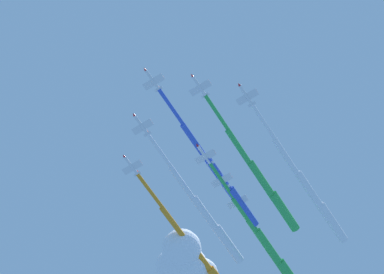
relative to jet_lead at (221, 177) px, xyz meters
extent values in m
cylinder|color=silver|center=(-28.09, 35.37, 0.03)|extent=(6.61, 7.80, 1.25)
cone|color=red|center=(-31.25, 39.30, 0.03)|extent=(1.74, 1.76, 1.19)
cylinder|color=black|center=(-25.12, 31.66, 0.03)|extent=(1.11, 1.05, 0.94)
ellipsoid|color=black|center=(-29.38, 36.87, 0.50)|extent=(1.85, 2.01, 0.78)
cube|color=silver|center=(-27.75, 34.95, -0.02)|extent=(8.19, 7.32, 1.37)
cube|color=red|center=(-30.73, 32.56, -0.51)|extent=(1.99, 2.24, 0.20)
cube|color=red|center=(-24.79, 37.33, 0.62)|extent=(1.99, 2.24, 0.20)
cube|color=silver|center=(-25.73, 32.42, 0.03)|extent=(3.17, 2.85, 0.57)
cube|color=red|center=(-25.83, 32.33, 0.97)|extent=(1.19, 1.34, 1.90)
cylinder|color=blue|center=(-19.99, 25.27, 0.03)|extent=(12.60, 15.15, 1.59)
cylinder|color=blue|center=(-9.88, 13.15, 0.08)|extent=(13.22, 15.65, 2.39)
cylinder|color=blue|center=(-0.32, 0.58, 0.02)|extent=(13.84, 16.15, 3.18)
cylinder|color=blue|center=(9.22, -12.00, -0.05)|extent=(14.46, 16.65, 3.98)
cylinder|color=silver|center=(-30.85, 18.61, 1.13)|extent=(6.62, 7.76, 1.23)
cone|color=red|center=(-34.04, 22.53, 1.13)|extent=(1.72, 1.74, 1.16)
cylinder|color=black|center=(-27.86, 14.92, 1.13)|extent=(1.09, 1.05, 0.92)
ellipsoid|color=black|center=(-32.15, 20.11, 1.59)|extent=(1.85, 2.00, 0.77)
cube|color=silver|center=(-30.51, 18.19, 1.08)|extent=(8.19, 7.36, 1.16)
cube|color=red|center=(-33.48, 15.78, 0.68)|extent=(2.00, 2.23, 0.18)
cube|color=red|center=(-27.55, 20.59, 1.62)|extent=(2.00, 2.23, 0.18)
cube|color=silver|center=(-28.47, 15.67, 1.13)|extent=(3.17, 2.86, 0.49)
cube|color=red|center=(-28.56, 15.60, 2.07)|extent=(1.15, 1.31, 1.90)
cylinder|color=green|center=(-22.74, 8.61, 1.13)|extent=(12.56, 14.97, 1.56)
cylinder|color=green|center=(-12.64, -3.37, 1.17)|extent=(13.17, 15.46, 2.34)
cylinder|color=green|center=(-3.08, -15.78, 1.12)|extent=(13.77, 15.95, 3.12)
cylinder|color=green|center=(6.45, -28.22, 1.06)|extent=(14.38, 16.44, 3.90)
cylinder|color=silver|center=(-11.14, 34.38, -1.80)|extent=(6.59, 7.78, 1.22)
cone|color=red|center=(-14.30, 38.31, -1.80)|extent=(1.72, 1.74, 1.16)
cylinder|color=black|center=(-8.16, 30.68, -1.80)|extent=(1.09, 1.04, 0.91)
ellipsoid|color=black|center=(-12.42, 35.89, -1.33)|extent=(1.84, 2.00, 0.76)
cube|color=silver|center=(-10.79, 33.96, -1.85)|extent=(8.21, 7.35, 1.10)
cube|color=red|center=(-13.78, 31.56, -2.21)|extent=(1.99, 2.24, 0.18)
cube|color=red|center=(-7.82, 36.36, -1.34)|extent=(1.99, 2.24, 0.18)
cube|color=silver|center=(-8.77, 31.43, -1.80)|extent=(3.18, 2.86, 0.46)
cube|color=red|center=(-8.85, 31.37, -0.85)|extent=(1.14, 1.30, 1.90)
cylinder|color=white|center=(-3.18, 24.49, -1.80)|extent=(12.22, 14.66, 1.55)
cylinder|color=white|center=(6.63, 12.78, -1.76)|extent=(12.83, 15.15, 2.33)
cylinder|color=white|center=(15.88, 0.62, -1.81)|extent=(13.43, 15.63, 3.10)
cylinder|color=white|center=(25.12, -11.56, -1.86)|extent=(14.03, 16.12, 3.88)
cylinder|color=silver|center=(-33.61, 1.85, -1.95)|extent=(6.53, 7.82, 1.21)
cone|color=red|center=(-36.74, 5.81, -1.95)|extent=(1.71, 1.73, 1.15)
cylinder|color=black|center=(-30.67, -1.88, -1.95)|extent=(1.09, 1.03, 0.91)
ellipsoid|color=black|center=(-34.88, 3.37, -1.49)|extent=(1.83, 2.01, 0.76)
cube|color=silver|center=(-33.28, 1.43, -2.00)|extent=(8.24, 7.30, 1.05)
cube|color=red|center=(-36.29, -0.95, -2.35)|extent=(1.98, 2.24, 0.18)
cube|color=red|center=(-30.28, 3.79, -1.51)|extent=(1.98, 2.24, 0.18)
cube|color=silver|center=(-31.27, -1.12, -1.95)|extent=(3.19, 2.84, 0.45)
cube|color=red|center=(-31.36, -1.18, -1.01)|extent=(1.12, 1.30, 1.90)
cylinder|color=white|center=(-25.52, -8.42, -1.95)|extent=(12.64, 15.44, 1.54)
cylinder|color=white|center=(-15.36, -20.83, -1.92)|extent=(13.24, 15.92, 2.32)
cylinder|color=white|center=(-5.75, -33.68, -1.96)|extent=(13.85, 16.40, 3.09)
cylinder|color=white|center=(3.84, -46.55, -2.01)|extent=(14.45, 16.88, 3.86)
cylinder|color=silver|center=(5.82, 33.39, -0.62)|extent=(6.59, 7.82, 1.25)
cone|color=red|center=(2.68, 37.34, -0.62)|extent=(1.74, 1.76, 1.19)
cylinder|color=black|center=(8.78, 29.68, -0.62)|extent=(1.11, 1.06, 0.94)
ellipsoid|color=black|center=(4.53, 34.90, -0.16)|extent=(1.85, 2.02, 0.79)
cube|color=silver|center=(6.16, 32.97, -0.67)|extent=(8.19, 7.30, 1.41)
cube|color=red|center=(3.18, 30.60, -1.18)|extent=(1.99, 2.24, 0.21)
cube|color=red|center=(9.13, 35.34, -0.01)|extent=(1.99, 2.24, 0.21)
cube|color=silver|center=(8.17, 30.43, -0.62)|extent=(3.17, 2.84, 0.58)
cube|color=red|center=(8.06, 30.34, 0.32)|extent=(1.19, 1.35, 1.90)
cylinder|color=orange|center=(14.08, 23.01, -0.62)|extent=(13.02, 15.78, 1.60)
cylinder|color=orange|center=(24.54, 10.34, -0.57)|extent=(13.64, 16.27, 2.39)
cylinder|color=orange|center=(34.46, -2.77, -0.64)|extent=(14.27, 16.77, 3.19)
cylinder|color=silver|center=(-6.80, 8.75, -0.99)|extent=(6.60, 7.80, 1.24)
cone|color=red|center=(-9.96, 12.69, -0.99)|extent=(1.73, 1.75, 1.18)
cylinder|color=black|center=(-3.83, 5.04, -0.99)|extent=(1.10, 1.05, 0.93)
ellipsoid|color=black|center=(-8.09, 10.25, -0.53)|extent=(1.85, 2.01, 0.78)
cube|color=silver|center=(-6.46, 8.33, -1.04)|extent=(8.20, 7.32, 1.32)
cube|color=red|center=(-9.44, 5.94, -1.51)|extent=(1.99, 2.24, 0.20)
cube|color=red|center=(-3.49, 10.71, -0.43)|extent=(1.99, 2.24, 0.20)
cube|color=silver|center=(-4.44, 5.80, -0.99)|extent=(3.17, 2.85, 0.55)
cube|color=red|center=(-4.54, 5.71, -0.05)|extent=(1.18, 1.33, 1.90)
cylinder|color=green|center=(1.60, -1.75, -0.99)|extent=(13.30, 16.06, 1.58)
cylinder|color=green|center=(12.32, -14.66, -0.95)|extent=(13.92, 16.55, 2.37)
cylinder|color=green|center=(22.49, -28.02, -1.01)|extent=(14.53, 17.04, 3.16)
cylinder|color=silver|center=(0.30, -0.13, -1.06)|extent=(6.64, 7.75, 1.22)
cone|color=red|center=(-2.89, 3.79, -1.06)|extent=(1.72, 1.74, 1.16)
cylinder|color=black|center=(3.30, -3.81, -1.06)|extent=(1.09, 1.05, 0.92)
ellipsoid|color=black|center=(-1.00, 1.37, -0.59)|extent=(1.85, 2.00, 0.77)
cube|color=silver|center=(0.64, -0.54, -1.11)|extent=(8.18, 7.37, 1.15)
cube|color=red|center=(-2.33, -2.96, -1.50)|extent=(2.00, 2.23, 0.18)
cube|color=red|center=(3.60, 1.87, -0.57)|extent=(2.00, 2.23, 0.18)
cube|color=silver|center=(2.69, -3.05, -1.06)|extent=(3.17, 2.87, 0.48)
cube|color=red|center=(2.60, -3.13, -0.11)|extent=(1.15, 1.30, 1.90)
cylinder|color=green|center=(8.69, -10.42, -1.06)|extent=(13.18, 15.67, 1.56)
cylinder|color=green|center=(19.33, -23.00, -1.02)|extent=(13.78, 16.16, 2.34)
cylinder|color=green|center=(29.43, -36.03, -1.07)|extent=(14.39, 16.65, 3.12)
cylinder|color=silver|center=(7.39, -9.00, -0.12)|extent=(6.65, 7.75, 1.24)
cone|color=red|center=(4.20, -5.09, -0.12)|extent=(1.73, 1.75, 1.18)
cylinder|color=black|center=(10.40, -12.68, -0.12)|extent=(1.10, 1.05, 0.93)
ellipsoid|color=black|center=(6.09, -7.50, 0.34)|extent=(1.86, 2.01, 0.78)
cube|color=silver|center=(7.74, -9.41, -0.17)|extent=(8.17, 7.37, 1.28)
cube|color=red|center=(4.78, -11.83, -0.62)|extent=(2.00, 2.23, 0.19)
cube|color=red|center=(10.69, -7.01, 0.42)|extent=(2.00, 2.23, 0.19)
cube|color=silver|center=(9.79, -11.93, -0.12)|extent=(3.16, 2.87, 0.53)
cube|color=red|center=(9.69, -12.01, 0.82)|extent=(1.18, 1.32, 1.90)
cylinder|color=blue|center=(16.47, -20.12, -0.12)|extent=(14.76, 17.57, 1.58)
cylinder|color=blue|center=(28.47, -34.34, -0.08)|extent=(15.37, 18.07, 2.36)
sphere|color=white|center=(43.65, 1.38, 1.67)|extent=(21.19, 21.19, 21.19)
sphere|color=white|center=(34.52, 4.65, 1.41)|extent=(15.90, 15.90, 15.90)
sphere|color=white|center=(46.56, 6.05, 7.85)|extent=(11.66, 11.66, 11.66)
camera|label=1|loc=(-87.46, 39.87, -222.87)|focal=59.95mm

